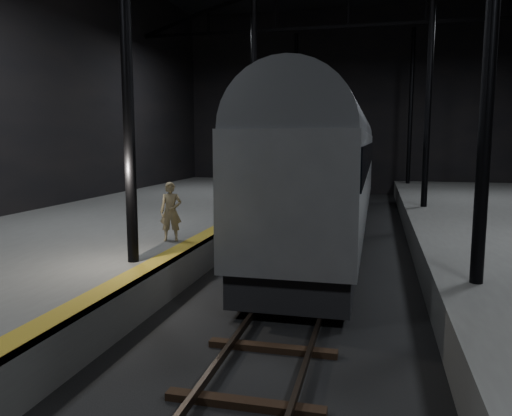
% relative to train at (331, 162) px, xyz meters
% --- Properties ---
extents(ground, '(44.00, 44.00, 0.00)m').
position_rel_train_xyz_m(ground, '(0.00, -5.17, -3.01)').
color(ground, black).
rests_on(ground, ground).
extents(platform_left, '(9.00, 43.80, 1.00)m').
position_rel_train_xyz_m(platform_left, '(-7.50, -5.17, -2.51)').
color(platform_left, '#51514E').
rests_on(platform_left, ground).
extents(tactile_strip, '(0.50, 43.80, 0.01)m').
position_rel_train_xyz_m(tactile_strip, '(-3.25, -5.17, -2.01)').
color(tactile_strip, olive).
rests_on(tactile_strip, platform_left).
extents(track, '(2.40, 43.00, 0.24)m').
position_rel_train_xyz_m(track, '(0.00, -5.17, -2.95)').
color(track, '#3F3328').
rests_on(track, ground).
extents(train, '(3.03, 20.21, 5.40)m').
position_rel_train_xyz_m(train, '(0.00, 0.00, 0.00)').
color(train, '#9C9FA4').
rests_on(train, ground).
extents(woman, '(0.70, 0.56, 1.69)m').
position_rel_train_xyz_m(woman, '(-3.90, -6.64, -1.17)').
color(woman, '#8E7D57').
rests_on(woman, platform_left).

